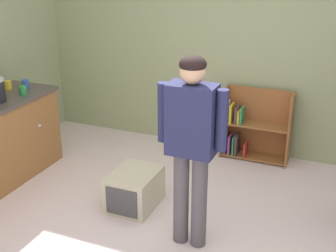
% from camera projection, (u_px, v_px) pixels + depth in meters
% --- Properties ---
extents(back_wall, '(5.20, 0.06, 2.70)m').
position_uv_depth(back_wall, '(245.00, 42.00, 5.19)').
color(back_wall, '#9FAC7F').
rests_on(back_wall, ground).
extents(bookshelf, '(0.80, 0.28, 0.85)m').
position_uv_depth(bookshelf, '(252.00, 128.00, 5.33)').
color(bookshelf, '#966033').
rests_on(bookshelf, ground).
extents(standing_person, '(0.57, 0.22, 1.63)m').
position_uv_depth(standing_person, '(191.00, 137.00, 3.51)').
color(standing_person, '#524D56').
rests_on(standing_person, ground).
extents(pet_carrier, '(0.42, 0.55, 0.36)m').
position_uv_depth(pet_carrier, '(135.00, 189.00, 4.36)').
color(pet_carrier, beige).
rests_on(pet_carrier, ground).
extents(yellow_cup, '(0.08, 0.08, 0.09)m').
position_uv_depth(yellow_cup, '(8.00, 85.00, 4.99)').
color(yellow_cup, yellow).
rests_on(yellow_cup, kitchen_counter).
extents(blue_cup, '(0.08, 0.08, 0.09)m').
position_uv_depth(blue_cup, '(26.00, 84.00, 5.03)').
color(blue_cup, blue).
rests_on(blue_cup, kitchen_counter).
extents(green_cup, '(0.08, 0.08, 0.09)m').
position_uv_depth(green_cup, '(23.00, 90.00, 4.80)').
color(green_cup, green).
rests_on(green_cup, kitchen_counter).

